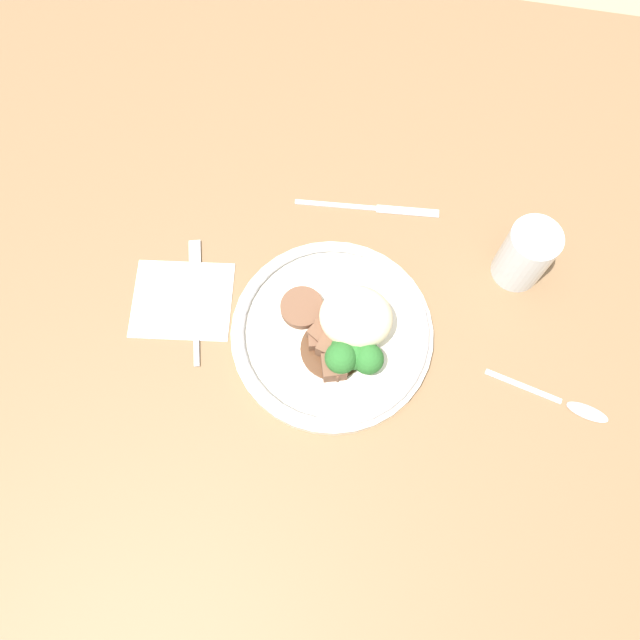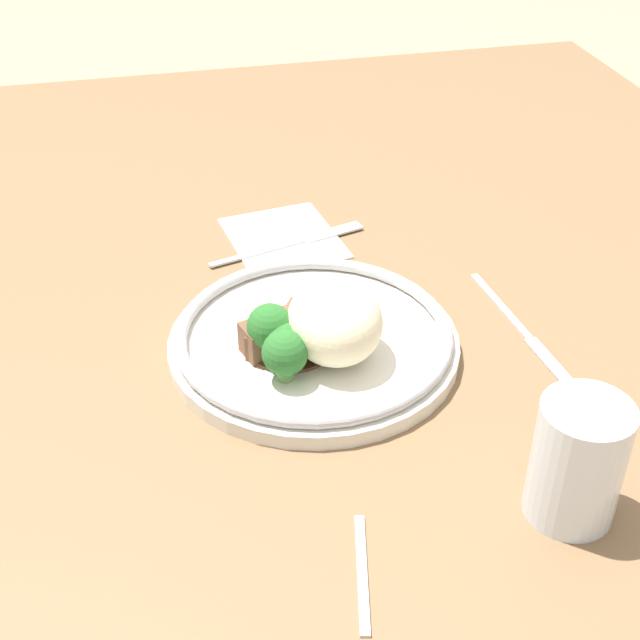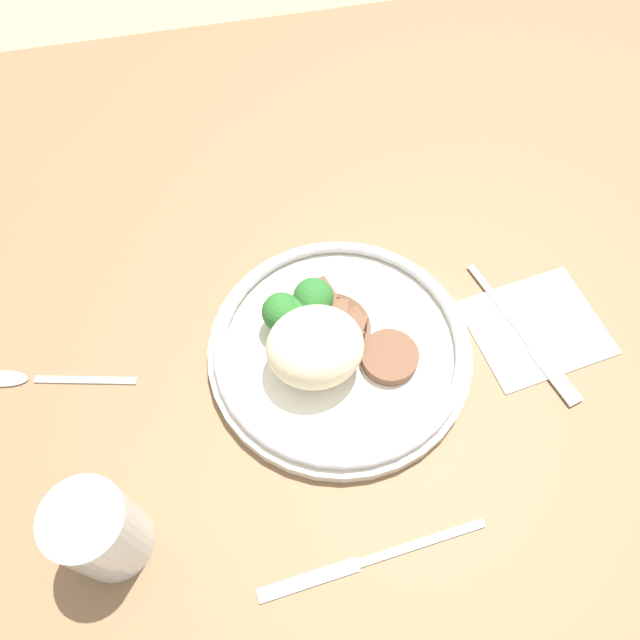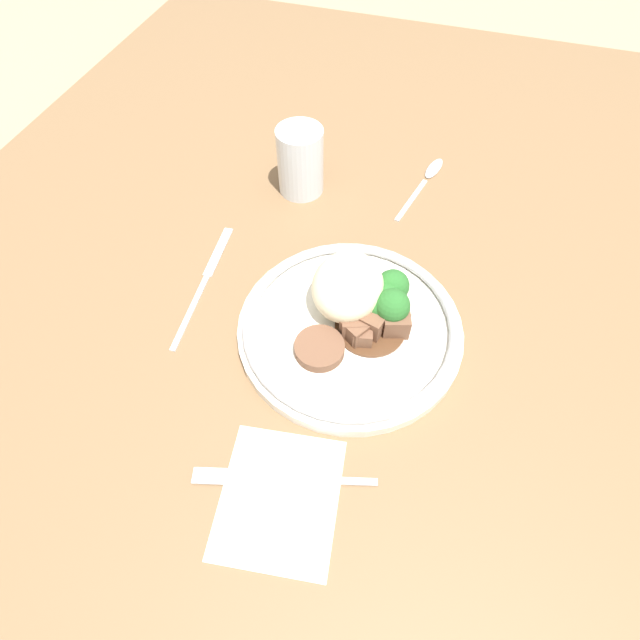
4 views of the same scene
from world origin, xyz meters
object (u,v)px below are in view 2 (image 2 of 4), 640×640
juice_glass (576,466)px  fork (303,240)px  knife (527,335)px  plate (314,335)px

juice_glass → fork: juice_glass is taller
knife → juice_glass: bearing=-21.2°
fork → juice_glass: bearing=-91.2°
juice_glass → fork: 0.44m
fork → knife: (0.22, 0.17, -0.00)m
plate → knife: bearing=85.6°
fork → knife: bearing=-67.7°
fork → knife: 0.27m
plate → juice_glass: bearing=32.2°
juice_glass → knife: 0.22m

